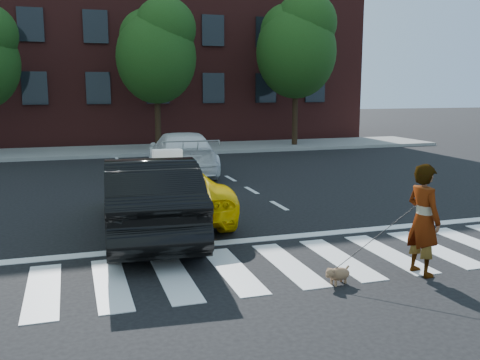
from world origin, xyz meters
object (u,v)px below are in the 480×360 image
object	(u,v)px
white_suv	(182,153)
dog	(337,274)
tree_right	(297,42)
black_sedan	(150,197)
tree_mid	(157,47)
taxi	(167,190)
woman	(423,220)

from	to	relation	value
white_suv	dog	xyz separation A→B (m)	(0.12, -11.36, -0.58)
tree_right	white_suv	world-z (taller)	tree_right
tree_right	dog	distance (m)	20.13
black_sedan	white_suv	size ratio (longest dim) A/B	0.97
black_sedan	dog	xyz separation A→B (m)	(2.36, -3.61, -0.65)
tree_mid	taxi	bearing A→B (deg)	-98.46
black_sedan	woman	xyz separation A→B (m)	(3.90, -3.60, 0.10)
black_sedan	white_suv	world-z (taller)	black_sedan
white_suv	woman	world-z (taller)	woman
woman	dog	size ratio (longest dim) A/B	3.67
taxi	black_sedan	bearing A→B (deg)	66.39
white_suv	taxi	bearing A→B (deg)	79.94
tree_mid	white_suv	size ratio (longest dim) A/B	1.37
tree_mid	dog	distance (m)	18.70
tree_mid	black_sedan	world-z (taller)	tree_mid
woman	tree_mid	bearing A→B (deg)	-2.88
tree_right	white_suv	distance (m)	10.92
taxi	dog	bearing A→B (deg)	107.35
tree_mid	tree_right	distance (m)	7.01
tree_right	dog	size ratio (longest dim) A/B	15.39
white_suv	woman	bearing A→B (deg)	102.93
taxi	white_suv	size ratio (longest dim) A/B	0.92
tree_right	tree_mid	bearing A→B (deg)	180.00
tree_mid	black_sedan	size ratio (longest dim) A/B	1.42
woman	white_suv	bearing A→B (deg)	1.13
tree_right	taxi	bearing A→B (deg)	-124.48
tree_mid	black_sedan	xyz separation A→B (m)	(-2.53, -14.50, -4.03)
tree_mid	tree_right	xyz separation A→B (m)	(7.00, -0.00, 0.41)
woman	black_sedan	bearing A→B (deg)	40.08
woman	dog	bearing A→B (deg)	83.29
black_sedan	tree_right	bearing A→B (deg)	-119.22
black_sedan	woman	distance (m)	5.31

